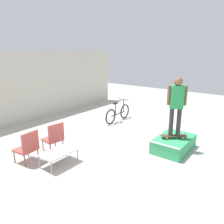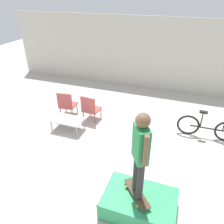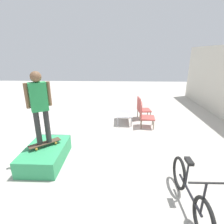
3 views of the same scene
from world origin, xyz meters
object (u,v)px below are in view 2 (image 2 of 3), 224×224
Objects in this scene: skate_ramp_box at (139,203)px; bicycle at (207,128)px; coffee_table at (68,120)px; skateboard_on_ramp at (137,193)px; person_skater at (140,150)px; patio_chair_right at (90,108)px; patio_chair_left at (67,104)px.

bicycle reaches higher than skate_ramp_box.
skate_ramp_box is 1.48× the size of coffee_table.
person_skater reaches higher than skateboard_on_ramp.
skate_ramp_box is 3.38m from bicycle.
patio_chair_right reaches higher than skateboard_on_ramp.
person_skater reaches higher than patio_chair_right.
patio_chair_left is at bearing 5.66° from patio_chair_right.
patio_chair_right is (0.88, -0.00, 0.00)m from patio_chair_left.
coffee_table is at bearing -166.59° from bicycle.
skate_ramp_box is 3.69m from patio_chair_right.
skate_ramp_box is 0.30m from skateboard_on_ramp.
skate_ramp_box is at bearing 69.36° from person_skater.
patio_chair_right is 0.54× the size of bicycle.
patio_chair_left is at bearing -172.96° from skateboard_on_ramp.
patio_chair_left and patio_chair_right have the same top height.
bicycle is at bearing 125.70° from person_skater.
person_skater is 1.92× the size of patio_chair_right.
person_skater is at bearing -114.26° from bicycle.
person_skater is at bearing 132.03° from patio_chair_left.
skateboard_on_ramp is at bearing -165.70° from person_skater.
patio_chair_right is (0.44, 0.75, 0.14)m from coffee_table.
skateboard_on_ramp is 0.40× the size of person_skater.
skate_ramp_box is 0.82× the size of person_skater.
bicycle is (1.36, 3.12, -1.21)m from person_skater.
coffee_table is 0.57× the size of bicycle.
skate_ramp_box is 1.57× the size of patio_chair_left.
person_skater is 3.81m from patio_chair_right.
person_skater is 1.80× the size of coffee_table.
skateboard_on_ramp is 0.78× the size of patio_chair_right.
coffee_table is at bearing 143.21° from skate_ramp_box.
person_skater is 3.65m from coffee_table.
patio_chair_left is 0.54× the size of bicycle.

